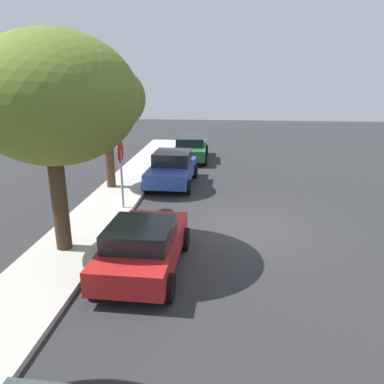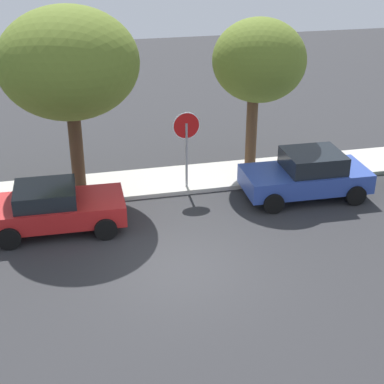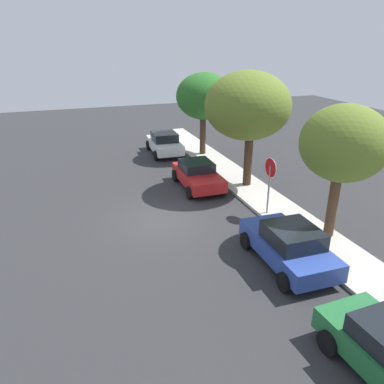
{
  "view_description": "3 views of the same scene",
  "coord_description": "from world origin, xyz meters",
  "px_view_note": "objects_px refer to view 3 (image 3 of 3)",
  "views": [
    {
      "loc": [
        -11.54,
        0.77,
        4.89
      ],
      "look_at": [
        1.19,
        1.95,
        0.82
      ],
      "focal_mm": 35.0,
      "sensor_mm": 36.0,
      "label": 1
    },
    {
      "loc": [
        -2.61,
        -12.64,
        8.36
      ],
      "look_at": [
        0.83,
        2.08,
        1.1
      ],
      "focal_mm": 55.0,
      "sensor_mm": 36.0,
      "label": 2
    },
    {
      "loc": [
        14.28,
        -3.69,
        7.34
      ],
      "look_at": [
        0.1,
        1.37,
        1.13
      ],
      "focal_mm": 35.0,
      "sensor_mm": 36.0,
      "label": 3
    }
  ],
  "objects_px": {
    "street_tree_near_corner": "(204,97)",
    "street_tree_mid_block": "(344,144)",
    "parked_car_white": "(165,143)",
    "stop_sign": "(270,176)",
    "street_tree_far": "(248,106)",
    "parked_car_blue": "(289,245)",
    "parked_car_red": "(198,175)"
  },
  "relations": [
    {
      "from": "street_tree_near_corner",
      "to": "street_tree_mid_block",
      "type": "relative_size",
      "value": 1.02
    },
    {
      "from": "parked_car_white",
      "to": "stop_sign",
      "type": "bearing_deg",
      "value": 8.58
    },
    {
      "from": "street_tree_far",
      "to": "street_tree_mid_block",
      "type": "bearing_deg",
      "value": 5.7
    },
    {
      "from": "parked_car_white",
      "to": "street_tree_far",
      "type": "relative_size",
      "value": 0.66
    },
    {
      "from": "parked_car_white",
      "to": "street_tree_far",
      "type": "bearing_deg",
      "value": 16.66
    },
    {
      "from": "parked_car_blue",
      "to": "parked_car_white",
      "type": "xyz_separation_m",
      "value": [
        -14.51,
        -0.34,
        -0.01
      ]
    },
    {
      "from": "stop_sign",
      "to": "parked_car_red",
      "type": "xyz_separation_m",
      "value": [
        -4.26,
        -1.7,
        -1.17
      ]
    },
    {
      "from": "stop_sign",
      "to": "street_tree_mid_block",
      "type": "distance_m",
      "value": 3.59
    },
    {
      "from": "street_tree_near_corner",
      "to": "street_tree_far",
      "type": "relative_size",
      "value": 0.9
    },
    {
      "from": "parked_car_white",
      "to": "street_tree_near_corner",
      "type": "bearing_deg",
      "value": 61.66
    },
    {
      "from": "street_tree_near_corner",
      "to": "street_tree_mid_block",
      "type": "xyz_separation_m",
      "value": [
        12.34,
        0.48,
        -0.03
      ]
    },
    {
      "from": "street_tree_near_corner",
      "to": "street_tree_mid_block",
      "type": "bearing_deg",
      "value": 2.24
    },
    {
      "from": "parked_car_white",
      "to": "street_tree_mid_block",
      "type": "bearing_deg",
      "value": 11.78
    },
    {
      "from": "street_tree_mid_block",
      "to": "parked_car_white",
      "type": "bearing_deg",
      "value": -168.22
    },
    {
      "from": "stop_sign",
      "to": "street_tree_mid_block",
      "type": "xyz_separation_m",
      "value": [
        2.74,
        1.2,
        1.99
      ]
    },
    {
      "from": "parked_car_blue",
      "to": "parked_car_white",
      "type": "height_order",
      "value": "parked_car_blue"
    },
    {
      "from": "parked_car_blue",
      "to": "street_tree_far",
      "type": "bearing_deg",
      "value": 165.13
    },
    {
      "from": "stop_sign",
      "to": "street_tree_far",
      "type": "xyz_separation_m",
      "value": [
        -3.45,
        0.58,
        2.39
      ]
    },
    {
      "from": "parked_car_blue",
      "to": "parked_car_red",
      "type": "height_order",
      "value": "parked_car_blue"
    },
    {
      "from": "parked_car_blue",
      "to": "street_tree_mid_block",
      "type": "distance_m",
      "value": 4.09
    },
    {
      "from": "parked_car_red",
      "to": "street_tree_near_corner",
      "type": "xyz_separation_m",
      "value": [
        -5.34,
        2.42,
        3.18
      ]
    },
    {
      "from": "parked_car_red",
      "to": "parked_car_blue",
      "type": "bearing_deg",
      "value": 2.87
    },
    {
      "from": "parked_car_blue",
      "to": "street_tree_near_corner",
      "type": "relative_size",
      "value": 0.75
    },
    {
      "from": "street_tree_far",
      "to": "street_tree_near_corner",
      "type": "bearing_deg",
      "value": 178.74
    },
    {
      "from": "street_tree_mid_block",
      "to": "street_tree_far",
      "type": "height_order",
      "value": "street_tree_far"
    },
    {
      "from": "street_tree_near_corner",
      "to": "street_tree_mid_block",
      "type": "distance_m",
      "value": 12.35
    },
    {
      "from": "parked_car_red",
      "to": "street_tree_mid_block",
      "type": "distance_m",
      "value": 8.2
    },
    {
      "from": "street_tree_near_corner",
      "to": "stop_sign",
      "type": "bearing_deg",
      "value": -4.26
    },
    {
      "from": "stop_sign",
      "to": "parked_car_white",
      "type": "height_order",
      "value": "stop_sign"
    },
    {
      "from": "stop_sign",
      "to": "street_tree_near_corner",
      "type": "relative_size",
      "value": 0.5
    },
    {
      "from": "parked_car_blue",
      "to": "parked_car_red",
      "type": "distance_m",
      "value": 7.91
    },
    {
      "from": "street_tree_mid_block",
      "to": "street_tree_far",
      "type": "relative_size",
      "value": 0.89
    }
  ]
}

